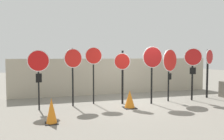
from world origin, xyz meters
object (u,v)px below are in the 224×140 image
Objects in this scene: stop_sign_0 at (38,65)px; stop_sign_1 at (73,64)px; traffic_cone_1 at (52,111)px; stop_sign_4 at (152,62)px; stop_sign_7 at (208,65)px; traffic_cone_0 at (130,99)px; stop_sign_2 at (94,61)px; stop_sign_6 at (193,63)px; stop_sign_5 at (170,64)px; stop_sign_3 at (122,68)px.

stop_sign_1 is at bearing 2.22° from stop_sign_0.
stop_sign_0 is 2.14m from traffic_cone_1.
stop_sign_7 is at bearing 8.00° from stop_sign_4.
stop_sign_0 is 7.36m from stop_sign_7.
traffic_cone_0 is at bearing -20.94° from stop_sign_0.
stop_sign_0 is 1.26m from stop_sign_1.
stop_sign_2 reaches higher than stop_sign_7.
stop_sign_4 is (2.24, -0.65, -0.04)m from stop_sign_2.
stop_sign_1 reaches higher than traffic_cone_1.
traffic_cone_1 is (-5.91, -1.60, -1.24)m from stop_sign_6.
stop_sign_2 is 3.44× the size of traffic_cone_0.
stop_sign_4 is at bearing 20.71° from traffic_cone_1.
traffic_cone_0 is (-2.05, -0.61, -1.28)m from stop_sign_5.
stop_sign_7 is 3.37× the size of traffic_cone_0.
stop_sign_3 is at bearing 155.51° from stop_sign_7.
traffic_cone_1 is at bearing -141.10° from stop_sign_6.
stop_sign_0 is 3.48m from traffic_cone_0.
stop_sign_4 reaches higher than stop_sign_6.
stop_sign_1 is 0.98× the size of stop_sign_6.
stop_sign_4 is at bearing -26.70° from stop_sign_1.
traffic_cone_1 is at bearing -126.50° from stop_sign_2.
stop_sign_5 is at bearing 19.48° from traffic_cone_1.
stop_sign_7 is at bearing 33.47° from stop_sign_3.
stop_sign_4 is at bearing 162.30° from stop_sign_7.
stop_sign_6 reaches higher than stop_sign_1.
traffic_cone_1 is at bearing -130.86° from stop_sign_1.
stop_sign_4 is (4.30, -0.23, 0.08)m from stop_sign_0.
stop_sign_6 reaches higher than stop_sign_7.
stop_sign_7 is (2.13, 0.18, -0.08)m from stop_sign_5.
stop_sign_4 reaches higher than stop_sign_3.
stop_sign_6 is (1.99, 0.12, -0.07)m from stop_sign_4.
traffic_cone_1 is at bearing -159.03° from stop_sign_4.
traffic_cone_1 is (-2.78, -1.83, -1.07)m from stop_sign_3.
stop_sign_5 is (4.00, -0.27, -0.03)m from stop_sign_1.
stop_sign_4 is 0.97m from stop_sign_5.
stop_sign_1 reaches higher than stop_sign_0.
traffic_cone_0 is (-1.11, -0.38, -1.35)m from stop_sign_4.
stop_sign_5 is (2.08, -0.11, 0.17)m from stop_sign_3.
stop_sign_0 reaches higher than traffic_cone_1.
stop_sign_3 is at bearing -160.45° from stop_sign_6.
stop_sign_7 is at bearing -8.67° from stop_sign_0.
traffic_cone_1 is at bearing -158.53° from traffic_cone_0.
stop_sign_2 is 5.31m from stop_sign_7.
traffic_cone_0 is at bearing 173.74° from stop_sign_5.
stop_sign_1 is (1.23, 0.27, 0.04)m from stop_sign_0.
stop_sign_1 is 0.84m from stop_sign_2.
stop_sign_6 is (6.28, -0.12, 0.01)m from stop_sign_0.
stop_sign_3 is (3.15, 0.11, -0.16)m from stop_sign_0.
stop_sign_2 reaches higher than traffic_cone_1.
stop_sign_1 is 1.04× the size of stop_sign_3.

